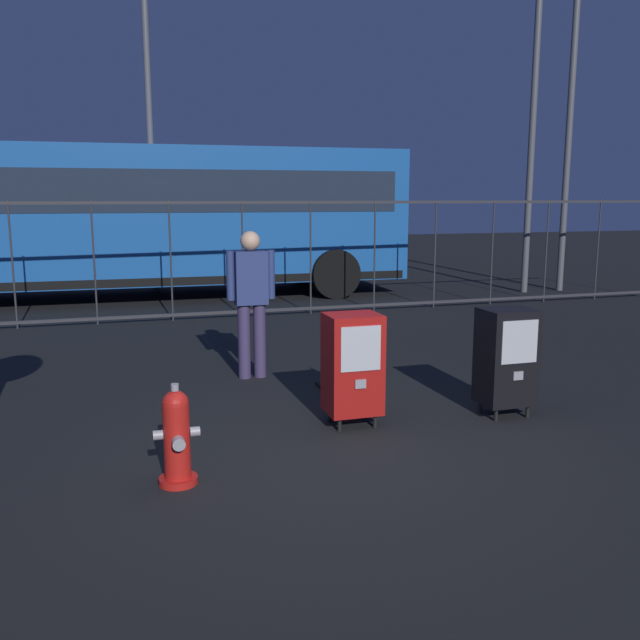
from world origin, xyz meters
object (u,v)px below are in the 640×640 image
at_px(bus_near, 145,214).
at_px(street_light_near_right, 535,86).
at_px(fire_hydrant, 177,437).
at_px(newspaper_box_secondary, 506,356).
at_px(street_light_near_left, 147,63).
at_px(street_light_far_left, 572,77).
at_px(pedestrian, 251,296).
at_px(traffic_cone, 336,364).
at_px(newspaper_box_primary, 353,364).

bearing_deg(bus_near, street_light_near_right, -10.64).
bearing_deg(fire_hydrant, newspaper_box_secondary, 12.61).
bearing_deg(street_light_near_left, street_light_far_left, -16.95).
bearing_deg(newspaper_box_secondary, pedestrian, 134.19).
bearing_deg(street_light_far_left, newspaper_box_secondary, -129.21).
distance_m(newspaper_box_secondary, pedestrian, 2.90).
relative_size(fire_hydrant, street_light_far_left, 0.09).
distance_m(traffic_cone, street_light_near_left, 9.80).
bearing_deg(newspaper_box_secondary, fire_hydrant, -167.39).
height_order(newspaper_box_secondary, pedestrian, pedestrian).
relative_size(pedestrian, street_light_near_right, 0.22).
bearing_deg(newspaper_box_secondary, traffic_cone, 131.59).
relative_size(street_light_near_right, street_light_far_left, 0.94).
bearing_deg(street_light_far_left, traffic_cone, -140.40).
xyz_separation_m(street_light_near_right, street_light_far_left, (0.91, 0.01, 0.23)).
bearing_deg(bus_near, newspaper_box_secondary, -71.60).
xyz_separation_m(traffic_cone, street_light_far_left, (7.23, 5.98, 4.28)).
bearing_deg(traffic_cone, pedestrian, 138.86).
bearing_deg(newspaper_box_secondary, street_light_near_left, 104.29).
distance_m(newspaper_box_primary, street_light_near_right, 10.43).
xyz_separation_m(newspaper_box_primary, street_light_near_right, (6.57, 7.19, 3.73)).
bearing_deg(street_light_near_right, newspaper_box_secondary, -124.72).
bearing_deg(fire_hydrant, newspaper_box_primary, 27.59).
height_order(fire_hydrant, street_light_near_left, street_light_near_left).
relative_size(newspaper_box_primary, pedestrian, 0.61).
relative_size(newspaper_box_primary, traffic_cone, 1.92).
distance_m(fire_hydrant, newspaper_box_secondary, 3.20).
relative_size(fire_hydrant, newspaper_box_secondary, 0.73).
xyz_separation_m(traffic_cone, street_light_near_left, (-1.31, 8.59, 4.54)).
xyz_separation_m(newspaper_box_primary, traffic_cone, (0.25, 1.22, -0.31)).
relative_size(newspaper_box_primary, bus_near, 0.10).
xyz_separation_m(pedestrian, street_light_near_left, (-0.54, 7.91, 3.85)).
height_order(newspaper_box_primary, newspaper_box_secondary, same).
distance_m(newspaper_box_primary, newspaper_box_secondary, 1.48).
xyz_separation_m(pedestrian, traffic_cone, (0.78, -0.68, -0.69)).
bearing_deg(street_light_far_left, street_light_near_left, 163.05).
relative_size(newspaper_box_secondary, traffic_cone, 1.92).
bearing_deg(street_light_near_right, newspaper_box_primary, -132.40).
distance_m(newspaper_box_primary, traffic_cone, 1.28).
distance_m(traffic_cone, bus_near, 7.92).
relative_size(newspaper_box_primary, street_light_near_right, 0.14).
relative_size(street_light_near_left, street_light_far_left, 1.06).
relative_size(newspaper_box_secondary, street_light_near_left, 0.12).
bearing_deg(fire_hydrant, bus_near, 87.97).
bearing_deg(street_light_near_left, newspaper_box_secondary, -75.71).
xyz_separation_m(newspaper_box_secondary, pedestrian, (-2.00, 2.06, 0.38)).
xyz_separation_m(newspaper_box_primary, bus_near, (-1.30, 8.86, 1.14)).
xyz_separation_m(newspaper_box_secondary, street_light_near_right, (5.09, 7.35, 3.73)).
bearing_deg(traffic_cone, street_light_near_right, 43.38).
relative_size(bus_near, street_light_near_right, 1.41).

